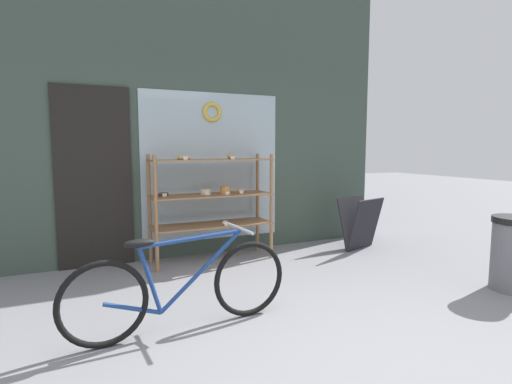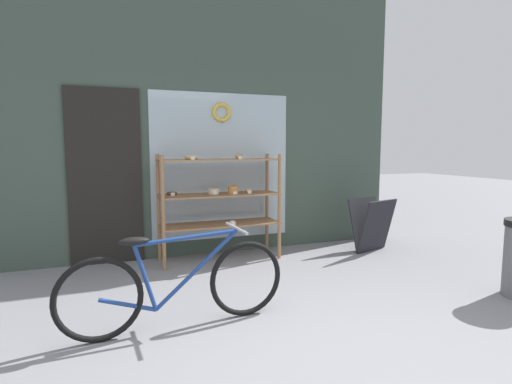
{
  "view_description": "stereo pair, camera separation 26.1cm",
  "coord_description": "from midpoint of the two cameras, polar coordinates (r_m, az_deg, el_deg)",
  "views": [
    {
      "loc": [
        -1.45,
        -2.03,
        1.4
      ],
      "look_at": [
        0.04,
        1.23,
        1.0
      ],
      "focal_mm": 28.0,
      "sensor_mm": 36.0,
      "label": 1
    },
    {
      "loc": [
        -1.21,
        -2.13,
        1.4
      ],
      "look_at": [
        0.04,
        1.23,
        1.0
      ],
      "focal_mm": 28.0,
      "sensor_mm": 36.0,
      "label": 2
    }
  ],
  "objects": [
    {
      "name": "display_case",
      "position": [
        4.94,
        -7.92,
        -0.45
      ],
      "size": [
        1.48,
        0.46,
        1.33
      ],
      "color": "#8E6642",
      "rests_on": "ground_plane"
    },
    {
      "name": "ground_plane",
      "position": [
        2.84,
        7.62,
        -23.29
      ],
      "size": [
        30.0,
        30.0,
        0.0
      ],
      "primitive_type": "plane",
      "color": "gray"
    },
    {
      "name": "bicycle",
      "position": [
        3.2,
        -12.96,
        -13.14
      ],
      "size": [
        1.78,
        0.46,
        0.76
      ],
      "rotation": [
        0.0,
        0.0,
        0.06
      ],
      "color": "black",
      "rests_on": "ground_plane"
    },
    {
      "name": "sandwich_board",
      "position": [
        5.67,
        13.34,
        -4.37
      ],
      "size": [
        0.66,
        0.52,
        0.7
      ],
      "rotation": [
        0.0,
        0.0,
        0.28
      ],
      "color": "#232328",
      "rests_on": "ground_plane"
    },
    {
      "name": "storefront_facade",
      "position": [
        5.24,
        -10.4,
        10.67
      ],
      "size": [
        5.44,
        0.13,
        3.7
      ],
      "color": "#3D4C42",
      "rests_on": "ground_plane"
    }
  ]
}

